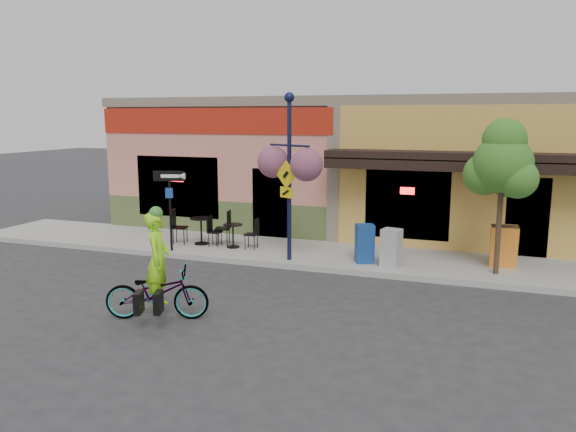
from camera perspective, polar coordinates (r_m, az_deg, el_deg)
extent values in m
plane|color=#2D2D30|center=(13.68, 4.80, -6.47)|extent=(90.00, 90.00, 0.00)
cube|color=#9E9B93|center=(15.54, 6.70, -4.20)|extent=(24.00, 3.00, 0.15)
cube|color=#A8A59E|center=(14.17, 5.38, -5.58)|extent=(24.00, 0.12, 0.15)
imported|color=maroon|center=(11.26, -13.16, -7.58)|extent=(2.12, 1.32, 1.05)
imported|color=#A0FF1A|center=(11.12, -13.03, -5.63)|extent=(0.64, 0.79, 1.86)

